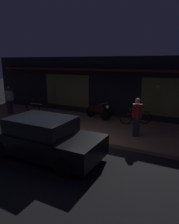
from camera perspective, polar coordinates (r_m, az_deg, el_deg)
ground_plane at (r=8.04m, az=-6.29°, el=-10.49°), size 60.00×60.00×0.00m
sidewalk_slab at (r=10.48m, az=2.69°, el=-4.09°), size 18.00×4.00×0.15m
storefront_building at (r=13.22m, az=8.87°, el=7.21°), size 18.00×3.30×3.60m
motorcycle at (r=11.55m, az=2.40°, el=0.57°), size 1.66×0.74×0.97m
bicycle_parked at (r=10.79m, az=12.72°, el=-1.49°), size 1.43×0.91×0.91m
bicycle_extra at (r=13.44m, az=-14.60°, el=1.43°), size 1.66×0.42×0.91m
person_photographer at (r=13.47m, az=-21.41°, el=3.20°), size 0.39×0.61×1.67m
person_bystander at (r=8.93m, az=13.06°, el=-1.28°), size 0.43×0.60×1.67m
parked_car_near at (r=7.44m, az=-12.44°, el=-6.95°), size 4.12×1.82×1.42m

